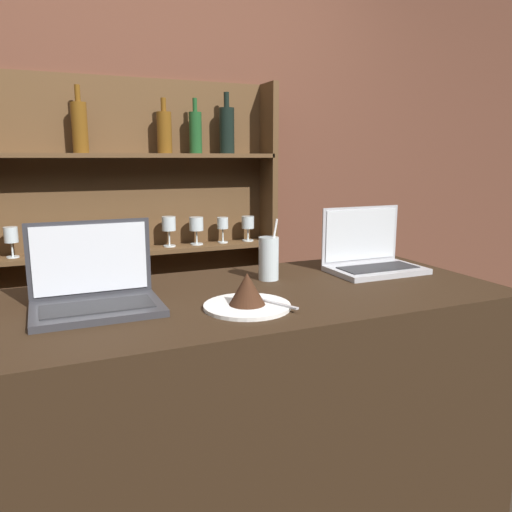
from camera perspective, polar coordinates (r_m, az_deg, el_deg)
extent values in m
cube|color=black|center=(1.62, -6.83, -22.74)|extent=(1.85, 0.68, 1.03)
cube|color=brown|center=(2.52, -15.23, 9.24)|extent=(7.00, 0.06, 2.70)
cube|color=brown|center=(2.66, 1.34, -0.21)|extent=(0.03, 0.18, 1.78)
cube|color=brown|center=(2.54, -13.24, -1.06)|extent=(1.36, 0.02, 1.78)
cube|color=brown|center=(2.56, -12.55, -9.24)|extent=(1.32, 0.18, 0.02)
cube|color=brown|center=(2.45, -12.99, 0.61)|extent=(1.32, 0.18, 0.02)
cube|color=brown|center=(2.41, -13.46, 11.10)|extent=(1.32, 0.18, 0.02)
cylinder|color=silver|center=(2.41, -26.02, -0.10)|extent=(0.05, 0.05, 0.01)
cylinder|color=silver|center=(2.40, -26.09, 0.69)|extent=(0.01, 0.01, 0.06)
cylinder|color=silver|center=(2.39, -26.22, 2.20)|extent=(0.06, 0.06, 0.07)
cylinder|color=silver|center=(2.41, -22.74, 0.16)|extent=(0.06, 0.06, 0.01)
cylinder|color=silver|center=(2.40, -22.82, 1.12)|extent=(0.01, 0.01, 0.08)
cylinder|color=silver|center=(2.39, -22.93, 2.63)|extent=(0.06, 0.06, 0.05)
cylinder|color=silver|center=(2.41, -19.47, 0.41)|extent=(0.06, 0.06, 0.01)
cylinder|color=silver|center=(2.41, -19.52, 1.26)|extent=(0.01, 0.01, 0.07)
cylinder|color=silver|center=(2.40, -19.62, 2.68)|extent=(0.07, 0.07, 0.05)
cylinder|color=silver|center=(2.42, -16.21, 0.66)|extent=(0.05, 0.05, 0.01)
cylinder|color=silver|center=(2.42, -16.26, 1.57)|extent=(0.01, 0.01, 0.07)
cylinder|color=silver|center=(2.41, -16.35, 3.16)|extent=(0.06, 0.06, 0.06)
cylinder|color=silver|center=(2.44, -13.00, 0.91)|extent=(0.05, 0.05, 0.01)
cylinder|color=silver|center=(2.44, -13.04, 1.84)|extent=(0.01, 0.01, 0.07)
cylinder|color=silver|center=(2.43, -13.11, 3.44)|extent=(0.06, 0.06, 0.06)
cylinder|color=silver|center=(2.47, -9.85, 1.15)|extent=(0.06, 0.06, 0.01)
cylinder|color=silver|center=(2.47, -9.88, 2.05)|extent=(0.01, 0.01, 0.07)
cylinder|color=silver|center=(2.46, -9.94, 3.68)|extent=(0.07, 0.07, 0.07)
cylinder|color=silver|center=(2.51, -6.78, 1.37)|extent=(0.06, 0.06, 0.01)
cylinder|color=silver|center=(2.50, -6.80, 2.18)|extent=(0.01, 0.01, 0.07)
cylinder|color=silver|center=(2.49, -6.84, 3.68)|extent=(0.07, 0.07, 0.07)
cylinder|color=silver|center=(2.55, -3.81, 1.59)|extent=(0.05, 0.05, 0.01)
cylinder|color=silver|center=(2.54, -3.82, 2.40)|extent=(0.01, 0.01, 0.07)
cylinder|color=silver|center=(2.54, -3.84, 3.80)|extent=(0.06, 0.06, 0.06)
cylinder|color=silver|center=(2.60, -0.94, 1.80)|extent=(0.06, 0.06, 0.01)
cylinder|color=silver|center=(2.59, -0.94, 2.52)|extent=(0.01, 0.01, 0.06)
cylinder|color=silver|center=(2.59, -0.94, 3.88)|extent=(0.06, 0.06, 0.06)
cylinder|color=#1E4C23|center=(2.48, -6.93, 13.79)|extent=(0.06, 0.06, 0.19)
cylinder|color=#1E4C23|center=(2.49, -7.01, 16.75)|extent=(0.02, 0.02, 0.06)
cylinder|color=brown|center=(2.44, -10.43, 13.68)|extent=(0.07, 0.07, 0.19)
cylinder|color=brown|center=(2.45, -10.54, 16.63)|extent=(0.02, 0.02, 0.06)
cylinder|color=brown|center=(2.38, -19.50, 13.64)|extent=(0.07, 0.07, 0.22)
cylinder|color=brown|center=(2.39, -19.74, 17.09)|extent=(0.02, 0.02, 0.07)
cylinder|color=black|center=(2.53, -3.36, 14.09)|extent=(0.07, 0.07, 0.22)
cylinder|color=black|center=(2.54, -3.40, 17.38)|extent=(0.03, 0.03, 0.07)
cube|color=#333338|center=(1.33, -17.66, -5.81)|extent=(0.32, 0.22, 0.02)
cube|color=#28282B|center=(1.32, -17.64, -5.51)|extent=(0.27, 0.12, 0.00)
cube|color=#333338|center=(1.41, -18.39, -0.26)|extent=(0.32, 0.00, 0.21)
cube|color=white|center=(1.41, -18.38, -0.28)|extent=(0.29, 0.01, 0.18)
cube|color=#ADADB2|center=(1.75, 13.56, -1.55)|extent=(0.31, 0.20, 0.02)
cube|color=#28282B|center=(1.74, 13.77, -1.28)|extent=(0.27, 0.11, 0.00)
cube|color=#ADADB2|center=(1.81, 11.84, 2.42)|extent=(0.31, 0.00, 0.20)
cube|color=silver|center=(1.81, 11.88, 2.41)|extent=(0.29, 0.01, 0.18)
cylinder|color=white|center=(1.31, -1.02, -5.75)|extent=(0.23, 0.23, 0.01)
cone|color=#381E11|center=(1.30, -1.03, -3.76)|extent=(0.10, 0.10, 0.08)
cube|color=#B7B7BC|center=(1.32, 1.81, -5.32)|extent=(0.08, 0.16, 0.00)
cylinder|color=silver|center=(1.60, 1.46, -0.29)|extent=(0.06, 0.06, 0.14)
cylinder|color=white|center=(1.59, 1.83, 0.78)|extent=(0.04, 0.01, 0.20)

